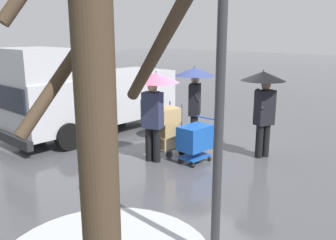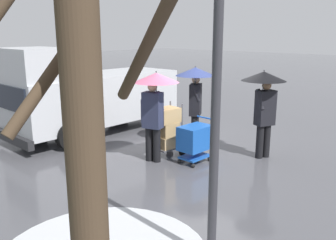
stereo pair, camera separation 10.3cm
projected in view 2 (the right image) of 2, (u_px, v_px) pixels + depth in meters
ground_plane at (203, 148)px, 9.57m from camera, size 90.00×90.00×0.00m
cargo_van_parked_right at (89, 94)px, 10.82m from camera, size 2.23×5.35×2.60m
shopping_cart_vendor at (195, 139)px, 8.43m from camera, size 0.58×0.83×1.02m
hand_dolly_boxes at (167, 128)px, 8.84m from camera, size 0.58×0.75×1.32m
pedestrian_pink_side at (195, 87)px, 9.53m from camera, size 1.04×1.04×2.15m
pedestrian_black_side at (264, 94)px, 8.50m from camera, size 1.04×1.04×2.15m
pedestrian_white_side at (155, 96)px, 8.24m from camera, size 1.04×1.04×2.15m
bare_tree_near at (88, 187)px, 2.23m from camera, size 1.04×1.04×4.44m
street_lamp at (216, 85)px, 4.35m from camera, size 0.28×0.28×3.86m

